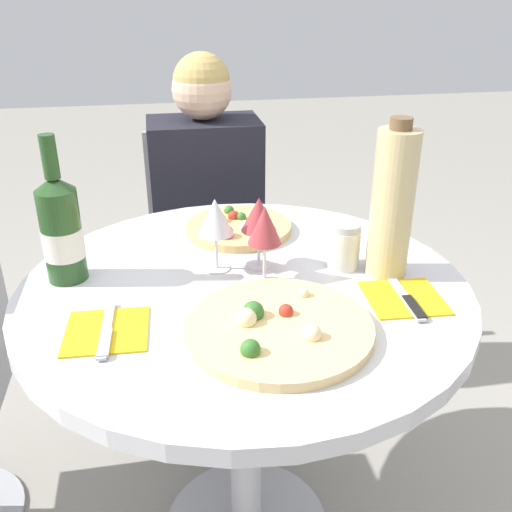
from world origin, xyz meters
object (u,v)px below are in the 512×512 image
Objects in this scene: dining_table at (245,336)px; pizza_large at (277,327)px; chair_behind_diner at (207,261)px; wine_bottle at (61,229)px; tall_carafe at (392,204)px; seated_diner at (211,254)px.

pizza_large is at bearing -81.43° from dining_table.
dining_table is 0.25m from pizza_large.
chair_behind_diner is at bearing 90.69° from dining_table.
pizza_large is at bearing -35.68° from wine_bottle.
pizza_large is 0.37m from tall_carafe.
wine_bottle is at bearing 166.46° from dining_table.
seated_diner is 0.85m from tall_carafe.
chair_behind_diner is 2.56× the size of tall_carafe.
wine_bottle is (-0.36, -0.72, 0.46)m from chair_behind_diner.
seated_diner is 0.77m from wine_bottle.
chair_behind_diner is at bearing 111.63° from tall_carafe.
seated_diner is 3.67× the size of wine_bottle.
dining_table is 0.83× the size of seated_diner.
chair_behind_diner is at bearing -90.00° from seated_diner.
dining_table is at bearing 98.57° from pizza_large.
tall_carafe is (0.28, 0.19, 0.15)m from pizza_large.
pizza_large is 1.02× the size of tall_carafe.
tall_carafe is (0.32, -0.67, 0.41)m from seated_diner.
chair_behind_diner is at bearing 63.32° from wine_bottle.
seated_diner is at bearing 115.79° from tall_carafe.
wine_bottle reaches higher than dining_table.
chair_behind_diner is (-0.01, 0.81, -0.21)m from dining_table.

